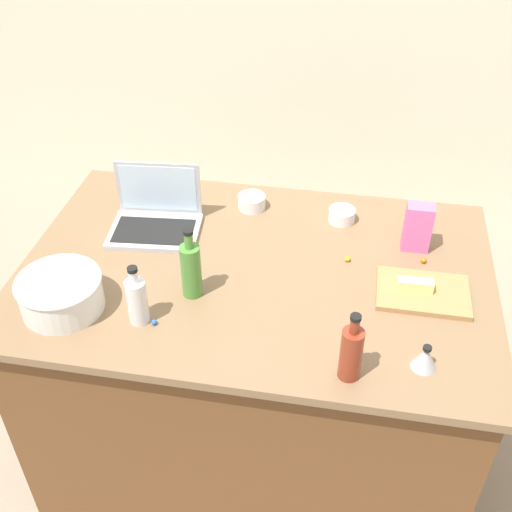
% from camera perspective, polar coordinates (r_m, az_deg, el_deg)
% --- Properties ---
extents(ground_plane, '(12.00, 12.00, 0.00)m').
position_cam_1_polar(ground_plane, '(2.72, 0.00, -15.97)').
color(ground_plane, gray).
extents(island_counter, '(1.54, 1.01, 0.90)m').
position_cam_1_polar(island_counter, '(2.37, 0.00, -9.54)').
color(island_counter, brown).
rests_on(island_counter, ground).
extents(laptop, '(0.33, 0.26, 0.22)m').
position_cam_1_polar(laptop, '(2.24, -9.05, 3.55)').
color(laptop, '#B7B7BC').
rests_on(laptop, island_counter).
extents(mixing_bowl_large, '(0.26, 0.26, 0.11)m').
position_cam_1_polar(mixing_bowl_large, '(1.97, -17.28, -3.21)').
color(mixing_bowl_large, white).
rests_on(mixing_bowl_large, island_counter).
extents(bottle_soy, '(0.06, 0.06, 0.22)m').
position_cam_1_polar(bottle_soy, '(1.68, 8.62, -8.63)').
color(bottle_soy, maroon).
rests_on(bottle_soy, island_counter).
extents(bottle_olive, '(0.06, 0.06, 0.24)m').
position_cam_1_polar(bottle_olive, '(1.91, -5.91, -1.18)').
color(bottle_olive, '#4C8C38').
rests_on(bottle_olive, island_counter).
extents(bottle_vinegar, '(0.06, 0.06, 0.20)m').
position_cam_1_polar(bottle_vinegar, '(1.85, -10.73, -3.93)').
color(bottle_vinegar, white).
rests_on(bottle_vinegar, island_counter).
extents(cutting_board, '(0.28, 0.20, 0.02)m').
position_cam_1_polar(cutting_board, '(2.02, 14.88, -3.22)').
color(cutting_board, '#AD7F4C').
rests_on(cutting_board, island_counter).
extents(butter_stick_left, '(0.11, 0.04, 0.04)m').
position_cam_1_polar(butter_stick_left, '(2.00, 14.22, -2.55)').
color(butter_stick_left, '#F4E58C').
rests_on(butter_stick_left, cutting_board).
extents(ramekin_small, '(0.10, 0.10, 0.05)m').
position_cam_1_polar(ramekin_small, '(2.29, 7.78, 3.69)').
color(ramekin_small, white).
rests_on(ramekin_small, island_counter).
extents(ramekin_medium, '(0.10, 0.10, 0.05)m').
position_cam_1_polar(ramekin_medium, '(2.33, -0.39, 4.93)').
color(ramekin_medium, white).
rests_on(ramekin_medium, island_counter).
extents(kitchen_timer, '(0.07, 0.07, 0.08)m').
position_cam_1_polar(kitchen_timer, '(1.78, 15.08, -8.88)').
color(kitchen_timer, '#B2B2B7').
rests_on(kitchen_timer, island_counter).
extents(candy_bag, '(0.09, 0.06, 0.17)m').
position_cam_1_polar(candy_bag, '(2.17, 14.44, 2.54)').
color(candy_bag, pink).
rests_on(candy_bag, island_counter).
extents(candy_0, '(0.02, 0.02, 0.02)m').
position_cam_1_polar(candy_0, '(2.15, 14.94, -0.38)').
color(candy_0, orange).
rests_on(candy_0, island_counter).
extents(candy_1, '(0.02, 0.02, 0.02)m').
position_cam_1_polar(candy_1, '(1.88, -9.22, -5.95)').
color(candy_1, blue).
rests_on(candy_1, island_counter).
extents(candy_2, '(0.02, 0.02, 0.02)m').
position_cam_1_polar(candy_2, '(2.04, -11.41, -2.05)').
color(candy_2, blue).
rests_on(candy_2, island_counter).
extents(candy_3, '(0.02, 0.02, 0.02)m').
position_cam_1_polar(candy_3, '(2.10, 8.31, -0.26)').
color(candy_3, yellow).
rests_on(candy_3, island_counter).
extents(candy_4, '(0.01, 0.01, 0.01)m').
position_cam_1_polar(candy_4, '(2.09, -6.30, -0.35)').
color(candy_4, blue).
rests_on(candy_4, island_counter).
extents(candy_5, '(0.02, 0.02, 0.02)m').
position_cam_1_polar(candy_5, '(2.45, -7.23, 6.00)').
color(candy_5, orange).
rests_on(candy_5, island_counter).
extents(candy_6, '(0.01, 0.01, 0.01)m').
position_cam_1_polar(candy_6, '(1.89, 8.85, -5.82)').
color(candy_6, '#CC3399').
rests_on(candy_6, island_counter).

